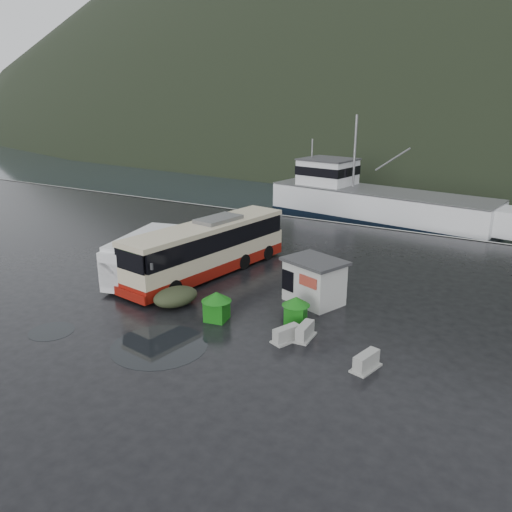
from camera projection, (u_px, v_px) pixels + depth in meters
The scene contains 14 objects.
ground at pixel (198, 293), 28.79m from camera, with size 160.00×160.00×0.00m, color black.
harbor_water at pixel (474, 145), 119.22m from camera, with size 300.00×180.00×0.02m, color black.
quay_edge at pixel (330, 222), 45.23m from camera, with size 160.00×0.60×1.50m, color #999993.
coach_bus at pixel (209, 273), 31.93m from camera, with size 3.11×12.48×3.53m, color beige, non-canonical shape.
white_van at pixel (147, 278), 31.05m from camera, with size 2.32×6.75×2.83m, color white, non-canonical shape.
waste_bin_left at pixel (217, 320), 25.27m from camera, with size 1.09×1.09×1.52m, color #146812, non-canonical shape.
waste_bin_right at pixel (295, 323), 24.93m from camera, with size 1.01×1.01×1.41m, color #146812, non-canonical shape.
dome_tent at pixel (176, 305), 27.05m from camera, with size 1.82×2.55×1.00m, color #2F3620, non-canonical shape.
ticket_kiosk at pixel (313, 302), 27.47m from camera, with size 3.15×2.39×2.46m, color beige, non-canonical shape.
jersey_barrier_a at pixel (305, 338), 23.34m from camera, with size 0.72×1.44×0.72m, color #999993, non-canonical shape.
jersey_barrier_b at pixel (366, 369), 20.70m from camera, with size 0.73×1.46×0.73m, color #999993, non-canonical shape.
jersey_barrier_c at pixel (286, 341), 23.07m from camera, with size 0.71×1.43×0.71m, color #999993, non-canonical shape.
fishing_trawler at pixel (379, 210), 49.96m from camera, with size 26.46×5.80×10.58m, color white, non-canonical shape.
puddles at pixel (138, 343), 22.88m from camera, with size 8.76×4.76×0.01m.
Camera 1 is at (16.44, -21.41, 10.76)m, focal length 35.00 mm.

